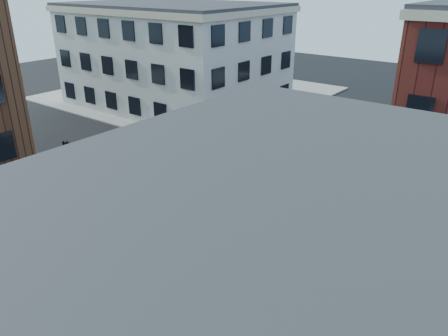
% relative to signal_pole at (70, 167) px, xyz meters
% --- Properties ---
extents(ground, '(120.00, 120.00, 0.00)m').
position_rel_signal_pole_xyz_m(ground, '(6.72, 6.68, -2.86)').
color(ground, black).
rests_on(ground, ground).
extents(sidewalk_nw, '(30.00, 30.00, 0.15)m').
position_rel_signal_pole_xyz_m(sidewalk_nw, '(-14.28, 27.68, -2.78)').
color(sidewalk_nw, gray).
rests_on(sidewalk_nw, ground).
extents(building_nw, '(22.00, 16.00, 11.00)m').
position_rel_signal_pole_xyz_m(building_nw, '(-12.28, 22.68, 2.64)').
color(building_nw, silver).
rests_on(building_nw, ground).
extents(tree_near, '(2.69, 2.69, 4.49)m').
position_rel_signal_pole_xyz_m(tree_near, '(14.28, 16.65, 0.30)').
color(tree_near, black).
rests_on(tree_near, ground).
extents(tree_far, '(2.43, 2.43, 4.07)m').
position_rel_signal_pole_xyz_m(tree_far, '(14.28, 22.65, 0.02)').
color(tree_far, black).
rests_on(tree_far, ground).
extents(signal_pole, '(1.29, 1.24, 4.60)m').
position_rel_signal_pole_xyz_m(signal_pole, '(0.00, 0.00, 0.00)').
color(signal_pole, black).
rests_on(signal_pole, ground).
extents(box_truck, '(8.50, 3.14, 3.78)m').
position_rel_signal_pole_xyz_m(box_truck, '(17.51, 4.06, -0.89)').
color(box_truck, silver).
rests_on(box_truck, ground).
extents(traffic_cone, '(0.39, 0.39, 0.72)m').
position_rel_signal_pole_xyz_m(traffic_cone, '(2.85, 2.13, -2.51)').
color(traffic_cone, red).
rests_on(traffic_cone, ground).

